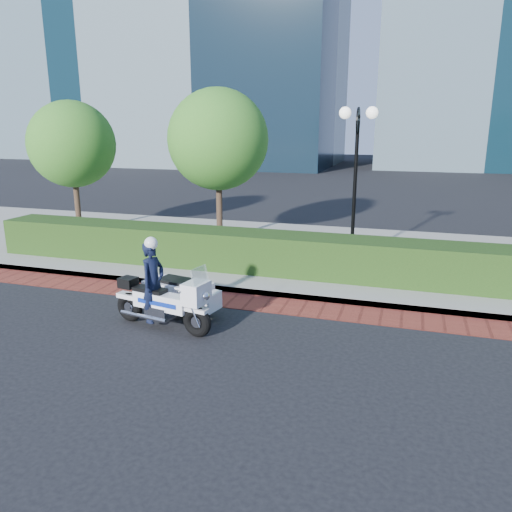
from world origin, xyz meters
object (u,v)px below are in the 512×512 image
(tree_b, at_px, (218,140))
(police_motorcycle, at_px, (168,293))
(lamppost, at_px, (356,161))
(tree_a, at_px, (72,144))

(tree_b, relative_size, police_motorcycle, 2.16)
(lamppost, distance_m, tree_a, 10.09)
(tree_a, distance_m, police_motorcycle, 9.94)
(tree_a, bearing_deg, police_motorcycle, -43.37)
(police_motorcycle, bearing_deg, tree_a, 147.35)
(lamppost, xyz_separation_m, tree_a, (-10.00, 1.30, 0.26))
(tree_a, distance_m, tree_b, 5.50)
(lamppost, height_order, tree_b, tree_b)
(lamppost, relative_size, police_motorcycle, 1.86)
(tree_b, bearing_deg, police_motorcycle, -77.37)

